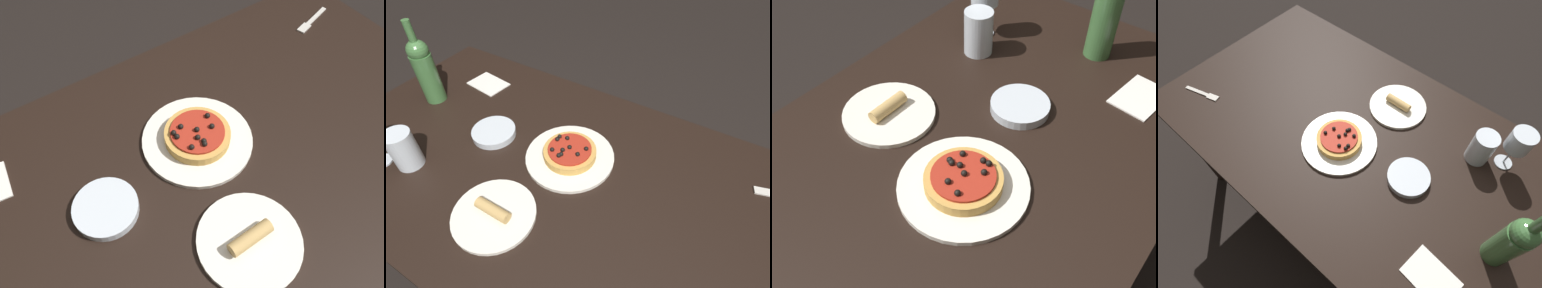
# 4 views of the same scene
# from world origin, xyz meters

# --- Properties ---
(ground_plane) EXTENTS (14.00, 14.00, 0.00)m
(ground_plane) POSITION_xyz_m (0.00, 0.00, 0.00)
(ground_plane) COLOR black
(dining_table) EXTENTS (1.59, 0.89, 0.70)m
(dining_table) POSITION_xyz_m (0.00, 0.00, 0.63)
(dining_table) COLOR black
(dining_table) RESTS_ON ground_plane
(dinner_plate) EXTENTS (0.28, 0.28, 0.01)m
(dinner_plate) POSITION_xyz_m (0.03, 0.07, 0.71)
(dinner_plate) COLOR white
(dinner_plate) RESTS_ON dining_table
(pizza) EXTENTS (0.17, 0.17, 0.04)m
(pizza) POSITION_xyz_m (0.03, 0.07, 0.73)
(pizza) COLOR gold
(pizza) RESTS_ON dinner_plate
(side_bowl) EXTENTS (0.15, 0.15, 0.02)m
(side_bowl) POSITION_xyz_m (-0.25, 0.03, 0.72)
(side_bowl) COLOR silver
(side_bowl) RESTS_ON dining_table
(fork) EXTENTS (0.16, 0.06, 0.00)m
(fork) POSITION_xyz_m (0.62, 0.26, 0.71)
(fork) COLOR beige
(fork) RESTS_ON dining_table
(side_plate) EXTENTS (0.23, 0.23, 0.04)m
(side_plate) POSITION_xyz_m (-0.04, -0.21, 0.71)
(side_plate) COLOR white
(side_plate) RESTS_ON dining_table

